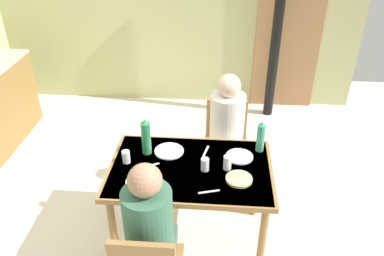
{
  "coord_description": "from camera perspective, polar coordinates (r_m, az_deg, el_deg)",
  "views": [
    {
      "loc": [
        0.63,
        -2.35,
        2.5
      ],
      "look_at": [
        0.44,
        0.09,
        0.99
      ],
      "focal_mm": 36.32,
      "sensor_mm": 36.0,
      "label": 1
    }
  ],
  "objects": [
    {
      "name": "ground_plane",
      "position": [
        3.49,
        -7.56,
        -14.54
      ],
      "size": [
        6.5,
        6.5,
        0.0
      ],
      "primitive_type": "plane",
      "color": "silver"
    },
    {
      "name": "door_wooden",
      "position": [
        5.07,
        14.03,
        13.48
      ],
      "size": [
        0.8,
        0.05,
        2.0
      ],
      "primitive_type": "cube",
      "color": "#9E6F46",
      "rests_on": "ground_plane"
    },
    {
      "name": "stove_pipe_column",
      "position": [
        4.67,
        12.8,
        17.32
      ],
      "size": [
        0.12,
        0.12,
        2.81
      ],
      "primitive_type": "cylinder",
      "color": "black",
      "rests_on": "ground_plane"
    },
    {
      "name": "dining_table",
      "position": [
        2.94,
        -0.23,
        -7.1
      ],
      "size": [
        1.21,
        0.8,
        0.74
      ],
      "color": "olive",
      "rests_on": "ground_plane"
    },
    {
      "name": "chair_far_diner",
      "position": [
        3.64,
        4.97,
        -1.84
      ],
      "size": [
        0.4,
        0.4,
        0.87
      ],
      "rotation": [
        0.0,
        0.0,
        3.14
      ],
      "color": "olive",
      "rests_on": "ground_plane"
    },
    {
      "name": "person_near_diner",
      "position": [
        2.43,
        -6.36,
        -13.66
      ],
      "size": [
        0.3,
        0.37,
        0.77
      ],
      "color": "#416355",
      "rests_on": "ground_plane"
    },
    {
      "name": "person_far_diner",
      "position": [
        3.38,
        5.18,
        0.9
      ],
      "size": [
        0.3,
        0.37,
        0.77
      ],
      "rotation": [
        0.0,
        0.0,
        3.14
      ],
      "color": "silver",
      "rests_on": "ground_plane"
    },
    {
      "name": "water_bottle_green_near",
      "position": [
        2.98,
        -6.76,
        -1.35
      ],
      "size": [
        0.07,
        0.07,
        0.3
      ],
      "color": "#287F48",
      "rests_on": "dining_table"
    },
    {
      "name": "water_bottle_green_far",
      "position": [
        3.05,
        10.06,
        -1.3
      ],
      "size": [
        0.06,
        0.06,
        0.27
      ],
      "color": "#3A936E",
      "rests_on": "dining_table"
    },
    {
      "name": "serving_bowl_center",
      "position": [
        2.72,
        -7.91,
        -8.22
      ],
      "size": [
        0.17,
        0.17,
        0.05
      ],
      "primitive_type": "cylinder",
      "color": "silver",
      "rests_on": "dining_table"
    },
    {
      "name": "dinner_plate_near_left",
      "position": [
        3.05,
        -3.38,
        -3.4
      ],
      "size": [
        0.23,
        0.23,
        0.01
      ],
      "primitive_type": "cylinder",
      "color": "white",
      "rests_on": "dining_table"
    },
    {
      "name": "dinner_plate_near_right",
      "position": [
        3.01,
        6.98,
        -4.17
      ],
      "size": [
        0.21,
        0.21,
        0.01
      ],
      "primitive_type": "cylinder",
      "color": "white",
      "rests_on": "dining_table"
    },
    {
      "name": "drinking_glass_by_near_diner",
      "position": [
        2.95,
        -9.64,
        -4.2
      ],
      "size": [
        0.06,
        0.06,
        0.1
      ],
      "primitive_type": "cylinder",
      "color": "silver",
      "rests_on": "dining_table"
    },
    {
      "name": "drinking_glass_by_far_diner",
      "position": [
        2.84,
        1.92,
        -5.36
      ],
      "size": [
        0.06,
        0.06,
        0.1
      ],
      "primitive_type": "cylinder",
      "color": "silver",
      "rests_on": "dining_table"
    },
    {
      "name": "drinking_glass_spare_center",
      "position": [
        2.86,
        5.22,
        -5.1
      ],
      "size": [
        0.06,
        0.06,
        0.11
      ],
      "primitive_type": "cylinder",
      "color": "silver",
      "rests_on": "dining_table"
    },
    {
      "name": "bread_plate_sliced",
      "position": [
        2.79,
        6.92,
        -7.45
      ],
      "size": [
        0.19,
        0.19,
        0.02
      ],
      "primitive_type": "cylinder",
      "color": "#DBB77A",
      "rests_on": "dining_table"
    },
    {
      "name": "cutlery_knife_near",
      "position": [
        2.68,
        2.5,
        -9.33
      ],
      "size": [
        0.15,
        0.06,
        0.0
      ],
      "primitive_type": "cube",
      "rotation": [
        0.0,
        0.0,
        3.43
      ],
      "color": "silver",
      "rests_on": "dining_table"
    },
    {
      "name": "cutlery_fork_near",
      "position": [
        3.06,
        2.04,
        -3.42
      ],
      "size": [
        0.05,
        0.15,
        0.0
      ],
      "primitive_type": "cube",
      "rotation": [
        0.0,
        0.0,
        1.35
      ],
      "color": "silver",
      "rests_on": "dining_table"
    },
    {
      "name": "cutlery_knife_far",
      "position": [
        2.92,
        -6.23,
        -5.51
      ],
      "size": [
        0.14,
        0.08,
        0.0
      ],
      "primitive_type": "cube",
      "rotation": [
        0.0,
        0.0,
        0.45
      ],
      "color": "silver",
      "rests_on": "dining_table"
    }
  ]
}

